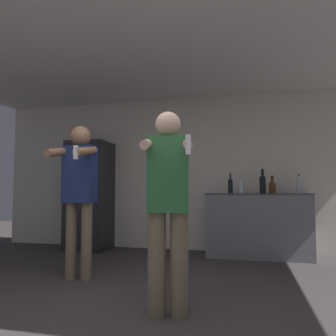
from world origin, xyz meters
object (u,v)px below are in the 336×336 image
Objects in this scene: refrigerator at (90,195)px; person_woman_foreground at (168,203)px; bottle_red_label at (241,186)px; bottle_tall_gin at (230,186)px; bottle_clear_vodka at (263,184)px; bottle_short_whiskey at (272,187)px; bottle_amber_bourbon at (299,186)px; person_man_side at (79,186)px.

refrigerator reaches higher than person_woman_foreground.
bottle_red_label is 0.16m from bottle_tall_gin.
bottle_clear_vodka reaches higher than bottle_short_whiskey.
person_man_side reaches higher than bottle_amber_bourbon.
bottle_red_label is 0.90× the size of bottle_tall_gin.
refrigerator reaches higher than bottle_tall_gin.
bottle_tall_gin is 0.18× the size of person_man_side.
bottle_tall_gin reaches higher than bottle_short_whiskey.
refrigerator reaches higher than bottle_clear_vodka.
bottle_tall_gin reaches higher than bottle_red_label.
bottle_clear_vodka reaches higher than bottle_tall_gin.
bottle_clear_vodka is 0.51m from bottle_amber_bourbon.
bottle_red_label is 0.82m from bottle_amber_bourbon.
bottle_tall_gin reaches higher than bottle_amber_bourbon.
person_man_side is at bearing 147.10° from person_woman_foreground.
refrigerator is 1.05× the size of person_man_side.
refrigerator is at bearing 179.45° from bottle_red_label.
person_woman_foreground is at bearing -98.56° from bottle_tall_gin.
bottle_clear_vodka is 0.47m from bottle_tall_gin.
refrigerator is 2.35m from bottle_tall_gin.
bottle_short_whiskey is at bearing -0.47° from refrigerator.
bottle_red_label is at bearing 180.00° from bottle_clear_vodka.
bottle_red_label is at bearing -0.55° from refrigerator.
bottle_amber_bourbon is (0.51, -0.00, -0.03)m from bottle_clear_vodka.
bottle_red_label is (-0.45, -0.00, 0.00)m from bottle_short_whiskey.
refrigerator is 3.20m from person_woman_foreground.
refrigerator is at bearing 113.48° from person_man_side.
person_woman_foreground is (1.97, -2.53, -0.02)m from refrigerator.
bottle_clear_vodka is at bearing 180.00° from bottle_amber_bourbon.
bottle_clear_vodka is at bearing 0.00° from bottle_tall_gin.
person_man_side is (-1.21, 0.79, 0.15)m from person_woman_foreground.
person_man_side is at bearing -146.24° from bottle_amber_bourbon.
person_man_side is at bearing -142.00° from bottle_short_whiskey.
bottle_red_label is at bearing 77.90° from person_woman_foreground.
bottle_tall_gin is at bearing -180.00° from bottle_short_whiskey.
person_woman_foreground reaches higher than bottle_amber_bourbon.
refrigerator reaches higher than bottle_short_whiskey.
person_woman_foreground is at bearing -102.10° from bottle_red_label.
bottle_short_whiskey is 0.97× the size of bottle_red_label.
bottle_red_label is (-0.31, 0.00, -0.04)m from bottle_clear_vodka.
person_man_side is (-1.59, -1.72, -0.02)m from bottle_tall_gin.
bottle_amber_bourbon is at bearing -0.41° from refrigerator.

